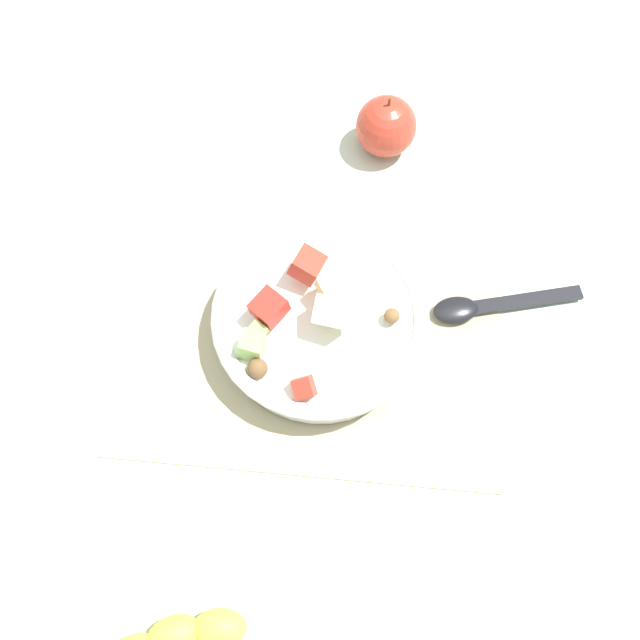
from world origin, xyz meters
name	(u,v)px	position (x,y,z in m)	size (l,w,h in m)	color
ground_plane	(313,332)	(0.00, 0.00, 0.00)	(2.40, 2.40, 0.00)	silver
placemat	(313,331)	(0.00, 0.00, 0.00)	(0.46, 0.36, 0.01)	tan
salad_bowl	(319,322)	(0.01, 0.00, 0.04)	(0.25, 0.25, 0.11)	white
serving_spoon	(483,306)	(0.21, 0.05, 0.01)	(0.19, 0.07, 0.01)	black
whole_apple	(386,126)	(0.07, 0.29, 0.04)	(0.08, 0.08, 0.09)	#BC3828
banana_whole	(175,639)	(-0.10, -0.35, 0.02)	(0.15, 0.09, 0.04)	yellow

